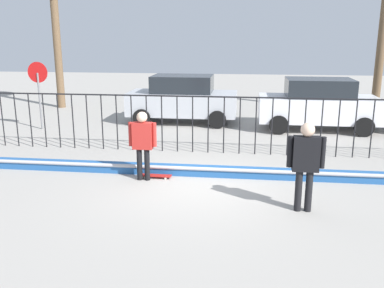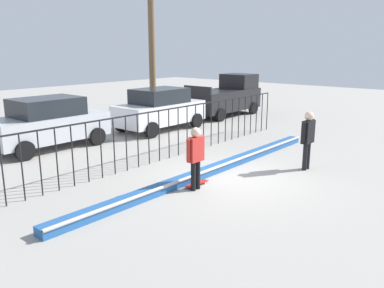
# 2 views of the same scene
# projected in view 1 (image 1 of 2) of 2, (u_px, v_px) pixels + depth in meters

# --- Properties ---
(ground_plane) EXTENTS (60.00, 60.00, 0.00)m
(ground_plane) POSITION_uv_depth(u_px,v_px,m) (197.00, 185.00, 9.98)
(ground_plane) COLOR #9E9991
(bowl_coping_ledge) EXTENTS (11.00, 0.41, 0.27)m
(bowl_coping_ledge) POSITION_uv_depth(u_px,v_px,m) (200.00, 171.00, 10.62)
(bowl_coping_ledge) COLOR #235699
(bowl_coping_ledge) RESTS_ON ground
(perimeter_fence) EXTENTS (14.04, 0.04, 1.71)m
(perimeter_fence) POSITION_uv_depth(u_px,v_px,m) (208.00, 118.00, 12.47)
(perimeter_fence) COLOR black
(perimeter_fence) RESTS_ON ground
(skateboarder) EXTENTS (0.68, 0.26, 1.68)m
(skateboarder) POSITION_uv_depth(u_px,v_px,m) (143.00, 140.00, 10.06)
(skateboarder) COLOR black
(skateboarder) RESTS_ON ground
(skateboard) EXTENTS (0.80, 0.20, 0.07)m
(skateboard) POSITION_uv_depth(u_px,v_px,m) (155.00, 176.00, 10.43)
(skateboard) COLOR #A51E19
(skateboard) RESTS_ON ground
(camera_operator) EXTENTS (0.73, 0.27, 1.81)m
(camera_operator) POSITION_uv_depth(u_px,v_px,m) (306.00, 159.00, 8.22)
(camera_operator) COLOR black
(camera_operator) RESTS_ON ground
(parked_car_silver) EXTENTS (4.30, 2.12, 1.90)m
(parked_car_silver) POSITION_uv_depth(u_px,v_px,m) (183.00, 99.00, 16.89)
(parked_car_silver) COLOR #B7BABF
(parked_car_silver) RESTS_ON ground
(parked_car_white) EXTENTS (4.30, 2.12, 1.90)m
(parked_car_white) POSITION_uv_depth(u_px,v_px,m) (318.00, 104.00, 15.58)
(parked_car_white) COLOR silver
(parked_car_white) RESTS_ON ground
(stop_sign) EXTENTS (0.76, 0.07, 2.50)m
(stop_sign) POSITION_uv_depth(u_px,v_px,m) (39.00, 86.00, 15.54)
(stop_sign) COLOR slate
(stop_sign) RESTS_ON ground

